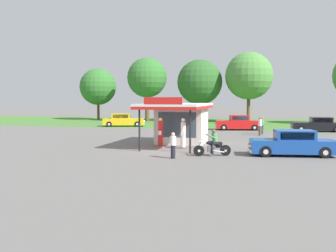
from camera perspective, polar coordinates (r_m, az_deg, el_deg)
The scene contains 18 objects.
ground_plane at distance 24.81m, azimuth -0.82°, elevation -3.76°, with size 300.00×300.00×0.00m, color slate.
grass_verge_strip at distance 54.23m, azimuth 7.37°, elevation 0.48°, with size 120.00×24.00×0.01m, color #477A33.
service_station_kiosk at distance 28.86m, azimuth 1.92°, elevation 0.91°, with size 4.23×7.77×3.49m.
gas_pump_nearside at distance 26.30m, azimuth -1.13°, elevation -1.20°, with size 0.44×0.44×2.09m.
gas_pump_offside at distance 25.93m, azimuth 2.29°, elevation -1.30°, with size 0.44×0.44×2.08m.
motorcycle_with_rider at distance 22.78m, azimuth 6.74°, elevation -2.83°, with size 2.15×0.98×1.58m.
featured_classic_sedan at distance 23.89m, azimuth 18.15°, elevation -2.56°, with size 5.25×2.40×1.53m.
parked_car_back_row_left at distance 47.12m, azimuth -6.73°, elevation 0.81°, with size 5.42×3.10×1.57m.
parked_car_back_row_centre at distance 42.17m, azimuth 10.47°, elevation 0.40°, with size 5.21×2.78×1.60m.
parked_car_back_row_right at distance 42.32m, azimuth 21.54°, elevation 0.14°, with size 5.38×2.12×1.49m.
bystander_strolling_foreground at distance 37.98m, azimuth 13.90°, elevation 0.21°, with size 0.34×0.34×1.70m.
bystander_admiring_sedan at distance 21.64m, azimuth 0.76°, elevation -2.85°, with size 0.34×0.34×1.49m.
bystander_standing_back_lot at distance 36.19m, azimuth 13.63°, elevation 0.07°, with size 0.34×0.34×1.74m.
tree_oak_centre at distance 62.66m, azimuth -10.36°, elevation 5.73°, with size 5.86×5.86×8.26m.
tree_oak_far_right at distance 57.65m, azimuth -3.13°, elevation 7.10°, with size 5.97×5.97×9.55m.
tree_oak_far_left at distance 57.70m, azimuth 4.70°, elevation 6.38°, with size 6.75×6.75×9.24m.
tree_oak_left at distance 56.14m, azimuth 12.01°, elevation 7.25°, with size 6.80×6.80×10.07m.
spare_tire_stack at distance 26.86m, azimuth 7.51°, elevation -2.80°, with size 0.60×0.60×0.36m.
Camera 1 is at (6.33, -23.75, 3.39)m, focal length 40.71 mm.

